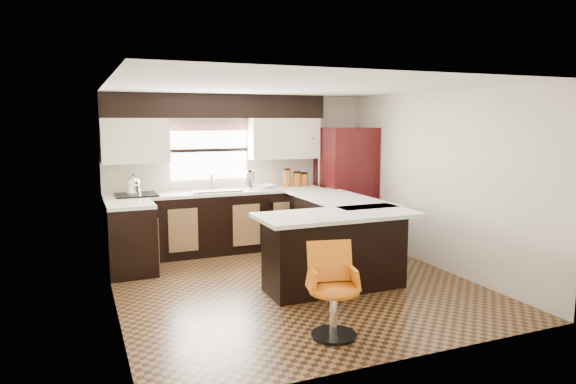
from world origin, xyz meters
name	(u,v)px	position (x,y,z in m)	size (l,w,h in m)	color
floor	(294,284)	(0.00, 0.00, 0.00)	(4.40, 4.40, 0.00)	#49301A
ceiling	(295,87)	(0.00, 0.00, 2.40)	(4.40, 4.40, 0.00)	silver
wall_back	(240,171)	(0.00, 2.20, 1.20)	(4.40, 4.40, 0.00)	beige
wall_front	(402,222)	(0.00, -2.20, 1.20)	(4.40, 4.40, 0.00)	beige
wall_left	(111,198)	(-2.10, 0.00, 1.20)	(4.40, 4.40, 0.00)	beige
wall_right	(436,180)	(2.10, 0.00, 1.20)	(4.40, 4.40, 0.00)	beige
base_cab_back	(218,223)	(-0.45, 1.90, 0.45)	(3.30, 0.60, 0.90)	black
base_cab_left	(131,240)	(-1.80, 1.25, 0.45)	(0.60, 0.70, 0.90)	black
counter_back	(218,192)	(-0.45, 1.90, 0.92)	(3.30, 0.60, 0.04)	silver
counter_left	(130,205)	(-1.80, 1.25, 0.92)	(0.60, 0.70, 0.04)	silver
soffit	(217,106)	(-0.40, 2.03, 2.22)	(3.40, 0.35, 0.36)	black
upper_cab_left	(135,141)	(-1.62, 2.03, 1.72)	(0.94, 0.35, 0.64)	beige
upper_cab_right	(284,138)	(0.68, 2.03, 1.72)	(1.14, 0.35, 0.64)	beige
window_pane	(209,150)	(-0.50, 2.18, 1.55)	(1.20, 0.02, 0.90)	white
valance	(209,125)	(-0.50, 2.14, 1.94)	(1.30, 0.06, 0.18)	#D19B93
sink	(215,190)	(-0.50, 1.88, 0.96)	(0.75, 0.45, 0.03)	#B2B2B7
dishwasher	(286,223)	(0.55, 1.61, 0.43)	(0.58, 0.03, 0.78)	black
cooktop	(136,195)	(-1.65, 1.88, 0.96)	(0.58, 0.50, 0.03)	black
peninsula_long	(336,232)	(0.90, 0.62, 0.45)	(0.60, 1.95, 0.90)	black
peninsula_return	(335,253)	(0.38, -0.35, 0.45)	(1.65, 0.60, 0.90)	black
counter_pen_long	(339,199)	(0.95, 0.62, 0.92)	(0.84, 1.95, 0.04)	silver
counter_pen_return	(338,215)	(0.35, -0.44, 0.92)	(1.89, 0.84, 0.04)	silver
refrigerator	(346,185)	(1.68, 1.75, 0.94)	(0.81, 0.78, 1.89)	#35080A
bar_chair	(334,291)	(-0.27, -1.56, 0.44)	(0.47, 0.47, 0.88)	orange
kettle	(133,184)	(-1.68, 1.88, 1.11)	(0.21, 0.21, 0.29)	silver
percolator	(250,181)	(0.06, 1.90, 1.08)	(0.15, 0.15, 0.27)	silver
mixing_bowl	(266,186)	(0.33, 1.90, 0.98)	(0.25, 0.25, 0.06)	white
canister_large	(287,179)	(0.69, 1.92, 1.08)	(0.13, 0.13, 0.27)	brown
canister_med	(297,180)	(0.87, 1.92, 1.05)	(0.14, 0.14, 0.22)	brown
canister_small	(304,180)	(1.00, 1.92, 1.04)	(0.14, 0.14, 0.20)	brown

